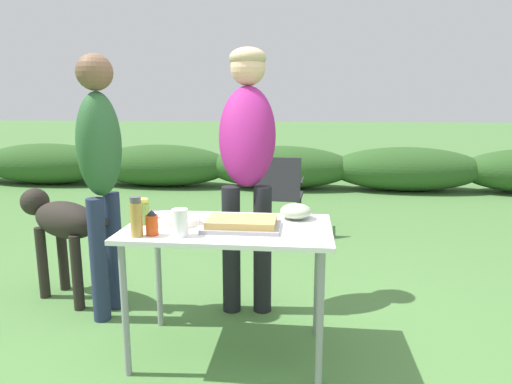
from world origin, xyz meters
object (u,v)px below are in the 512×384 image
folding_table (229,240)px  standing_person_in_gray_fleece (247,146)px  spice_jar (136,217)px  standing_person_in_navy_coat (100,161)px  camp_chair_green_behind_table (280,190)px  hot_sauce_bottle (152,223)px  paper_cup_stack (180,223)px  relish_jar (142,212)px  dog (62,225)px  plate_stack (176,221)px  mixing_bowl (296,211)px  food_tray (242,224)px

folding_table → standing_person_in_gray_fleece: bearing=88.3°
spice_jar → standing_person_in_navy_coat: size_ratio=0.12×
camp_chair_green_behind_table → hot_sauce_bottle: bearing=-97.3°
paper_cup_stack → relish_jar: bearing=143.2°
dog → hot_sauce_bottle: bearing=-105.4°
standing_person_in_navy_coat → camp_chair_green_behind_table: 2.35m
spice_jar → plate_stack: bearing=63.3°
plate_stack → paper_cup_stack: 0.24m
mixing_bowl → standing_person_in_gray_fleece: (-0.34, 0.46, 0.32)m
mixing_bowl → camp_chair_green_behind_table: bearing=95.4°
mixing_bowl → standing_person_in_navy_coat: standing_person_in_navy_coat is taller
plate_stack → folding_table: bearing=-3.9°
paper_cup_stack → camp_chair_green_behind_table: 2.68m
spice_jar → dog: 1.25m
food_tray → standing_person_in_gray_fleece: (-0.06, 0.70, 0.34)m
mixing_bowl → paper_cup_stack: (-0.56, -0.41, 0.03)m
food_tray → spice_jar: bearing=-158.3°
food_tray → camp_chair_green_behind_table: camp_chair_green_behind_table is taller
plate_stack → spice_jar: spice_jar is taller
folding_table → camp_chair_green_behind_table: bearing=86.6°
mixing_bowl → paper_cup_stack: size_ratio=1.31×
plate_stack → food_tray: bearing=-8.8°
folding_table → paper_cup_stack: 0.33m
relish_jar → camp_chair_green_behind_table: (0.62, 2.44, -0.34)m
camp_chair_green_behind_table → mixing_bowl: bearing=-81.2°
paper_cup_stack → standing_person_in_navy_coat: size_ratio=0.08×
hot_sauce_bottle → standing_person_in_navy_coat: 0.83m
food_tray → hot_sauce_bottle: bearing=-159.1°
spice_jar → hot_sauce_bottle: bearing=26.5°
spice_jar → relish_jar: spice_jar is taller
standing_person_in_navy_coat → hot_sauce_bottle: bearing=-130.9°
spice_jar → relish_jar: 0.24m
plate_stack → standing_person_in_gray_fleece: standing_person_in_gray_fleece is taller
mixing_bowl → relish_jar: 0.86m
hot_sauce_bottle → dog: hot_sauce_bottle is taller
relish_jar → standing_person_in_navy_coat: size_ratio=0.08×
mixing_bowl → relish_jar: bearing=-166.1°
folding_table → standing_person_in_navy_coat: size_ratio=0.65×
mixing_bowl → standing_person_in_navy_coat: bearing=171.1°
standing_person_in_gray_fleece → food_tray: bearing=-90.0°
standing_person_in_gray_fleece → standing_person_in_navy_coat: size_ratio=1.04×
folding_table → food_tray: 0.13m
food_tray → standing_person_in_gray_fleece: size_ratio=0.23×
plate_stack → dog: size_ratio=0.30×
spice_jar → relish_jar: bearing=103.8°
mixing_bowl → standing_person_in_gray_fleece: standing_person_in_gray_fleece is taller
plate_stack → dog: dog is taller
dog → standing_person_in_gray_fleece: bearing=-62.4°
food_tray → standing_person_in_navy_coat: 1.08m
mixing_bowl → relish_jar: (-0.83, -0.21, 0.02)m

